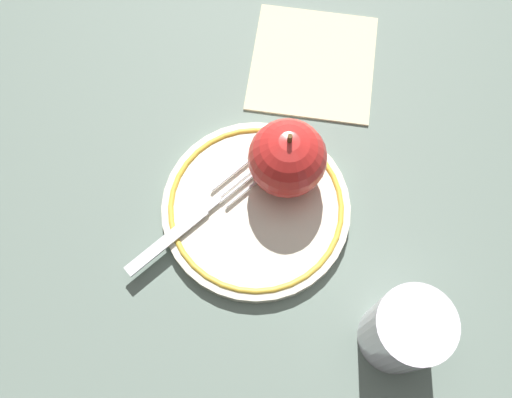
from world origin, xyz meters
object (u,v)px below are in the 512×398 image
apple_red_whole (287,158)px  drinking_glass (405,331)px  plate (256,208)px  fork (194,218)px  napkin_folded (313,62)px

apple_red_whole → drinking_glass: size_ratio=0.96×
plate → fork: 0.07m
apple_red_whole → fork: (-0.05, 0.10, -0.04)m
apple_red_whole → fork: 0.11m
fork → drinking_glass: drinking_glass is taller
drinking_glass → apple_red_whole: bearing=31.6°
plate → drinking_glass: (-0.13, -0.14, 0.04)m
drinking_glass → napkin_folded: (0.32, 0.07, -0.04)m
apple_red_whole → drinking_glass: apple_red_whole is taller
drinking_glass → fork: bearing=59.2°
napkin_folded → fork: bearing=146.6°
plate → drinking_glass: bearing=-134.5°
apple_red_whole → plate: bearing=138.8°
plate → drinking_glass: 0.19m
plate → apple_red_whole: apple_red_whole is taller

